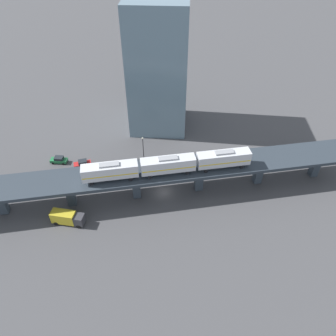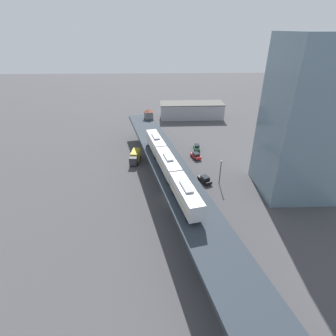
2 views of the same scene
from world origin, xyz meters
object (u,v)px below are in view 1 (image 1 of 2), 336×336
street_car_green (59,160)px  street_lamp (143,146)px  subway_train (168,164)px  street_car_black (139,164)px  office_tower (158,68)px  delivery_truck (67,218)px  street_car_red (83,164)px

street_car_green → street_lamp: 22.73m
street_car_green → subway_train: bearing=-109.9°
street_car_black → office_tower: size_ratio=0.13×
delivery_truck → office_tower: bearing=-22.4°
street_car_black → street_car_green: bearing=88.3°
subway_train → street_car_black: (10.09, 8.27, -9.06)m
street_car_red → office_tower: (21.63, -18.48, 17.06)m
street_car_red → street_lamp: bearing=-74.9°
street_car_red → street_car_black: (0.49, -14.76, 0.00)m
street_lamp → street_car_green: bearing=97.8°
office_tower → street_lamp: bearing=170.8°
street_lamp → office_tower: (17.42, -2.84, 13.89)m
subway_train → street_car_red: 26.54m
street_car_black → office_tower: (21.15, -3.73, 17.06)m
subway_train → delivery_truck: bearing=113.7°
delivery_truck → street_lamp: 27.14m
street_car_green → street_lamp: bearing=-82.2°
street_car_red → street_car_black: size_ratio=1.00×
street_car_black → street_lamp: 4.97m
street_car_green → street_lamp: size_ratio=0.64×
street_car_green → office_tower: bearing=-50.8°
delivery_truck → subway_train: bearing=-66.3°
subway_train → delivery_truck: (-9.36, 21.31, -8.24)m
street_car_green → street_lamp: (3.07, -22.30, 3.17)m
street_car_black → delivery_truck: (-19.45, 13.04, 0.82)m
street_car_black → delivery_truck: delivery_truck is taller
subway_train → street_car_black: size_ratio=7.78×
street_car_black → street_car_green: (0.65, 21.41, 0.00)m
street_car_green → office_tower: 36.64m
subway_train → street_car_black: bearing=39.3°
street_car_green → delivery_truck: bearing=-157.4°
delivery_truck → street_lamp: bearing=-31.0°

